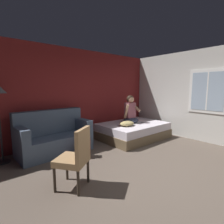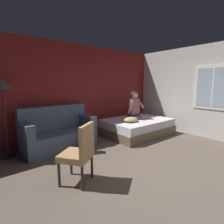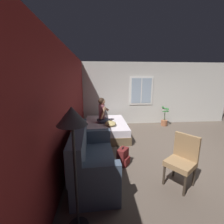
% 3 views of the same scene
% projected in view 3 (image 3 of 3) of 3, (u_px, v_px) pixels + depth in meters
% --- Properties ---
extents(ground_plane, '(40.00, 40.00, 0.00)m').
position_uv_depth(ground_plane, '(181.00, 152.00, 4.17)').
color(ground_plane, brown).
extents(wall_back_accent, '(10.71, 0.16, 2.70)m').
position_uv_depth(wall_back_accent, '(67.00, 106.00, 3.62)').
color(wall_back_accent, maroon).
rests_on(wall_back_accent, ground).
extents(wall_side_with_window, '(0.19, 7.30, 2.70)m').
position_uv_depth(wall_side_with_window, '(149.00, 94.00, 6.73)').
color(wall_side_with_window, silver).
rests_on(wall_side_with_window, ground).
extents(bed, '(2.08, 1.50, 0.48)m').
position_uv_depth(bed, '(106.00, 128.00, 5.45)').
color(bed, brown).
rests_on(bed, ground).
extents(couch, '(1.73, 0.89, 1.04)m').
position_uv_depth(couch, '(91.00, 160.00, 3.04)').
color(couch, '#47566B').
rests_on(couch, ground).
extents(side_chair, '(0.64, 0.64, 0.98)m').
position_uv_depth(side_chair, '(182.00, 159.00, 2.82)').
color(side_chair, '#382D23').
rests_on(side_chair, ground).
extents(person_seated, '(0.54, 0.47, 0.88)m').
position_uv_depth(person_seated, '(102.00, 112.00, 5.30)').
color(person_seated, '#383D51').
rests_on(person_seated, bed).
extents(backpack, '(0.35, 0.34, 0.46)m').
position_uv_depth(backpack, '(123.00, 157.00, 3.54)').
color(backpack, maroon).
rests_on(backpack, ground).
extents(throw_pillow, '(0.49, 0.38, 0.14)m').
position_uv_depth(throw_pillow, '(111.00, 123.00, 4.97)').
color(throw_pillow, tan).
rests_on(throw_pillow, bed).
extents(cell_phone, '(0.14, 0.16, 0.01)m').
position_uv_depth(cell_phone, '(109.00, 119.00, 5.70)').
color(cell_phone, '#B7B7BC').
rests_on(cell_phone, bed).
extents(floor_lamp, '(0.36, 0.36, 1.70)m').
position_uv_depth(floor_lamp, '(73.00, 129.00, 1.75)').
color(floor_lamp, black).
rests_on(floor_lamp, ground).
extents(potted_plant, '(0.39, 0.37, 0.85)m').
position_uv_depth(potted_plant, '(164.00, 119.00, 6.48)').
color(potted_plant, '#995B3D').
rests_on(potted_plant, ground).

